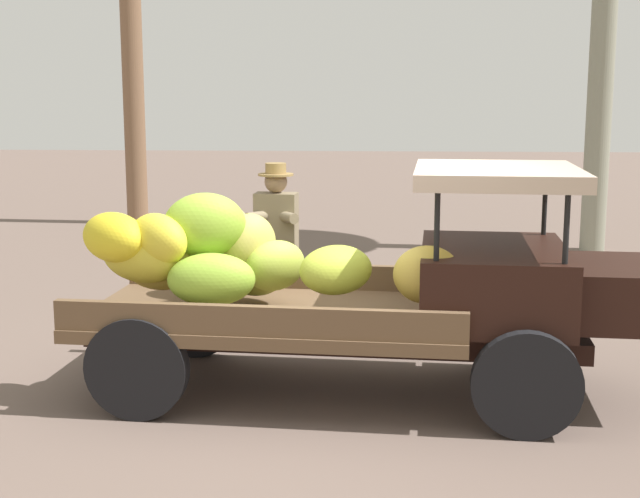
% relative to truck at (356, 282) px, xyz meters
% --- Properties ---
extents(ground_plane, '(60.00, 60.00, 0.00)m').
position_rel_truck_xyz_m(ground_plane, '(-0.21, -0.21, -0.92)').
color(ground_plane, brown).
extents(truck, '(4.58, 1.99, 1.83)m').
position_rel_truck_xyz_m(truck, '(0.00, 0.00, 0.00)').
color(truck, black).
rests_on(truck, ground).
extents(farmer, '(0.52, 0.47, 1.72)m').
position_rel_truck_xyz_m(farmer, '(-0.80, 1.61, 0.06)').
color(farmer, '#4D506E').
rests_on(farmer, ground).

